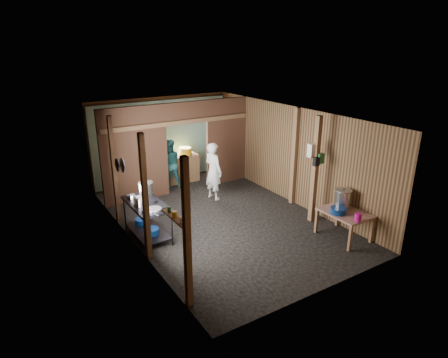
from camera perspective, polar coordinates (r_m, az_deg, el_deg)
floor at (r=9.72m, az=-0.63°, el=-5.78°), size 4.50×7.00×0.00m
ceiling at (r=8.91m, az=-0.69°, el=9.49°), size 4.50×7.00×0.00m
wall_back at (r=12.25m, az=-9.23°, el=5.85°), size 4.50×0.00×2.60m
wall_front at (r=6.71m, az=15.16°, el=-6.48°), size 4.50×0.00×2.60m
wall_left at (r=8.36m, az=-13.96°, el=-1.07°), size 0.00×7.00×2.60m
wall_right at (r=10.53m, az=9.89°, el=3.52°), size 0.00×7.00×2.60m
partition_left at (r=10.62m, az=-13.04°, el=3.45°), size 1.85×0.10×2.60m
partition_right at (r=11.83m, az=0.34°, el=5.61°), size 1.35×0.10×2.60m
partition_header at (r=10.99m, az=-5.59°, el=9.76°), size 1.30×0.10×0.60m
turquoise_panel at (r=12.21m, az=-9.10°, el=5.57°), size 4.40×0.06×2.50m
back_counter at (r=12.12m, az=-6.68°, el=1.52°), size 1.20×0.50×0.85m
wall_clock at (r=12.13m, az=-8.10°, el=8.68°), size 0.20×0.03×0.20m
post_left_a at (r=6.16m, az=-5.49°, el=-8.29°), size 0.10×0.12×2.60m
post_left_b at (r=7.67m, az=-11.55°, el=-2.78°), size 0.10×0.12×2.60m
post_left_c at (r=9.47m, az=-15.88°, el=1.22°), size 0.10×0.12×2.60m
post_right at (r=10.34m, az=10.33°, el=3.20°), size 0.10×0.12×2.60m
post_free at (r=9.36m, az=13.29°, el=1.24°), size 0.12×0.12×2.60m
cross_beam at (r=10.88m, az=-6.62°, el=8.28°), size 4.40×0.12×0.12m
pan_lid_big at (r=8.62m, az=-14.75°, el=1.97°), size 0.03×0.34×0.34m
pan_lid_small at (r=9.02m, az=-15.47°, el=2.01°), size 0.03×0.30×0.30m
wall_shelf at (r=6.53m, az=-7.27°, el=-5.67°), size 0.14×0.80×0.03m
jar_white at (r=6.30m, az=-6.32°, el=-5.98°), size 0.07×0.07×0.10m
jar_yellow at (r=6.51m, az=-7.29°, el=-5.15°), size 0.08×0.08×0.10m
jar_green at (r=6.69m, az=-8.09°, el=-4.47°), size 0.06×0.06×0.10m
bag_white at (r=9.25m, az=12.95°, el=4.15°), size 0.22×0.15×0.32m
bag_green at (r=9.28m, az=14.00°, el=2.97°), size 0.16×0.12×0.24m
bag_black at (r=9.19m, az=13.45°, el=2.51°), size 0.14×0.10×0.20m
gas_range at (r=8.83m, az=-11.25°, el=-5.95°), size 0.73×1.41×0.83m
prep_table at (r=9.08m, az=17.22°, el=-6.47°), size 0.77×1.05×0.62m
stove_pot_large at (r=9.02m, az=-11.45°, el=-1.47°), size 0.35×0.35×0.34m
stove_pot_med at (r=8.51m, az=-12.37°, el=-3.33°), size 0.31×0.31×0.21m
stove_saucepan at (r=8.94m, az=-13.38°, el=-2.55°), size 0.18×0.18×0.09m
frying_pan at (r=8.23m, az=-10.22°, el=-4.45°), size 0.45×0.59×0.07m
blue_tub_front at (r=8.73m, az=-10.65°, el=-7.60°), size 0.33×0.33×0.13m
blue_tub_back at (r=9.24m, az=-12.05°, el=-6.12°), size 0.31×0.31×0.13m
stock_pot at (r=9.12m, az=17.11°, el=-2.83°), size 0.46×0.46×0.44m
wash_basin at (r=8.83m, az=16.55°, el=-4.47°), size 0.37×0.37×0.13m
pink_bucket at (r=8.59m, az=19.17°, el=-5.35°), size 0.15×0.15×0.17m
knife at (r=8.61m, az=19.58°, el=-5.91°), size 0.30×0.11×0.01m
yellow_tub at (r=12.06m, az=-5.74°, el=4.13°), size 0.40×0.40×0.22m
cook at (r=10.62m, az=-1.58°, el=1.17°), size 0.49×0.65×1.61m
worker_back at (r=11.60m, az=-8.09°, el=2.26°), size 0.84×0.72×1.48m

